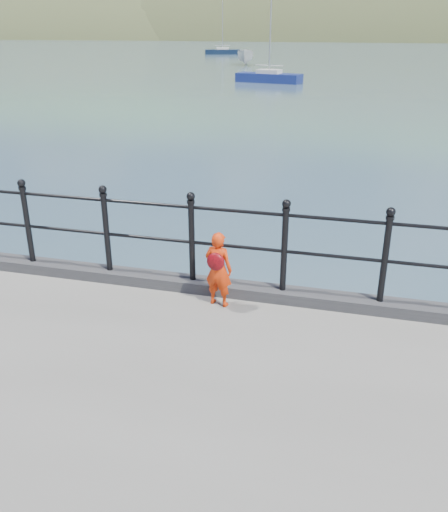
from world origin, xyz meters
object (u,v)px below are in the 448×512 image
(child, at_px, (218,269))
(sailboat_left, at_px, (223,52))
(railing, at_px, (237,236))
(launch_white, at_px, (246,57))
(sailboat_port, at_px, (269,78))

(child, relative_size, sailboat_left, 0.12)
(railing, height_order, launch_white, railing)
(launch_white, bearing_deg, sailboat_left, 102.24)
(railing, xyz_separation_m, sailboat_port, (-6.62, 38.73, -1.48))
(child, relative_size, sailboat_port, 0.13)
(child, bearing_deg, railing, -106.09)
(sailboat_port, relative_size, sailboat_left, 0.97)
(railing, distance_m, child, 0.49)
(railing, bearing_deg, child, -115.81)
(child, bearing_deg, launch_white, -68.01)
(child, xyz_separation_m, sailboat_port, (-6.46, 39.06, -1.16))
(launch_white, height_order, sailboat_port, sailboat_port)
(launch_white, distance_m, sailboat_left, 25.59)
(sailboat_left, bearing_deg, sailboat_port, -89.15)
(railing, distance_m, sailboat_left, 84.85)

